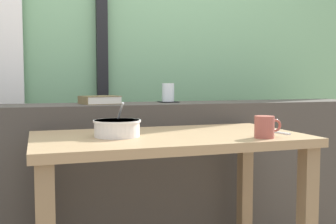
{
  "coord_description": "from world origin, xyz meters",
  "views": [
    {
      "loc": [
        -0.48,
        -1.52,
        0.95
      ],
      "look_at": [
        0.14,
        0.35,
        0.8
      ],
      "focal_mm": 42.72,
      "sensor_mm": 36.0,
      "label": 1
    }
  ],
  "objects_px": {
    "breakfast_table": "(169,166)",
    "fork_utensil": "(275,132)",
    "ceramic_mug": "(265,127)",
    "coaster_square": "(168,102)",
    "juice_glass": "(168,93)",
    "closed_book": "(100,100)",
    "soup_bowl": "(117,128)"
  },
  "relations": [
    {
      "from": "closed_book",
      "to": "soup_bowl",
      "type": "distance_m",
      "value": 0.54
    },
    {
      "from": "juice_glass",
      "to": "fork_utensil",
      "type": "distance_m",
      "value": 0.73
    },
    {
      "from": "soup_bowl",
      "to": "fork_utensil",
      "type": "xyz_separation_m",
      "value": [
        0.66,
        -0.09,
        -0.03
      ]
    },
    {
      "from": "breakfast_table",
      "to": "ceramic_mug",
      "type": "xyz_separation_m",
      "value": [
        0.32,
        -0.21,
        0.17
      ]
    },
    {
      "from": "closed_book",
      "to": "soup_bowl",
      "type": "relative_size",
      "value": 1.15
    },
    {
      "from": "coaster_square",
      "to": "ceramic_mug",
      "type": "xyz_separation_m",
      "value": [
        0.13,
        -0.79,
        -0.06
      ]
    },
    {
      "from": "coaster_square",
      "to": "closed_book",
      "type": "bearing_deg",
      "value": -174.3
    },
    {
      "from": "coaster_square",
      "to": "juice_glass",
      "type": "distance_m",
      "value": 0.05
    },
    {
      "from": "coaster_square",
      "to": "juice_glass",
      "type": "bearing_deg",
      "value": 180.0
    },
    {
      "from": "closed_book",
      "to": "ceramic_mug",
      "type": "height_order",
      "value": "closed_book"
    },
    {
      "from": "breakfast_table",
      "to": "fork_utensil",
      "type": "height_order",
      "value": "fork_utensil"
    },
    {
      "from": "breakfast_table",
      "to": "fork_utensil",
      "type": "distance_m",
      "value": 0.48
    },
    {
      "from": "closed_book",
      "to": "ceramic_mug",
      "type": "distance_m",
      "value": 0.92
    },
    {
      "from": "soup_bowl",
      "to": "ceramic_mug",
      "type": "relative_size",
      "value": 1.66
    },
    {
      "from": "juice_glass",
      "to": "soup_bowl",
      "type": "height_order",
      "value": "juice_glass"
    },
    {
      "from": "soup_bowl",
      "to": "ceramic_mug",
      "type": "height_order",
      "value": "soup_bowl"
    },
    {
      "from": "breakfast_table",
      "to": "ceramic_mug",
      "type": "bearing_deg",
      "value": -33.33
    },
    {
      "from": "soup_bowl",
      "to": "closed_book",
      "type": "bearing_deg",
      "value": 88.65
    },
    {
      "from": "juice_glass",
      "to": "fork_utensil",
      "type": "relative_size",
      "value": 0.6
    },
    {
      "from": "breakfast_table",
      "to": "soup_bowl",
      "type": "relative_size",
      "value": 5.81
    },
    {
      "from": "juice_glass",
      "to": "soup_bowl",
      "type": "distance_m",
      "value": 0.71
    },
    {
      "from": "fork_utensil",
      "to": "coaster_square",
      "type": "bearing_deg",
      "value": 101.13
    },
    {
      "from": "coaster_square",
      "to": "ceramic_mug",
      "type": "relative_size",
      "value": 0.88
    },
    {
      "from": "closed_book",
      "to": "soup_bowl",
      "type": "height_order",
      "value": "closed_book"
    },
    {
      "from": "breakfast_table",
      "to": "fork_utensil",
      "type": "bearing_deg",
      "value": -10.32
    },
    {
      "from": "breakfast_table",
      "to": "juice_glass",
      "type": "distance_m",
      "value": 0.67
    },
    {
      "from": "juice_glass",
      "to": "soup_bowl",
      "type": "relative_size",
      "value": 0.54
    },
    {
      "from": "breakfast_table",
      "to": "juice_glass",
      "type": "height_order",
      "value": "juice_glass"
    },
    {
      "from": "coaster_square",
      "to": "closed_book",
      "type": "relative_size",
      "value": 0.46
    },
    {
      "from": "ceramic_mug",
      "to": "coaster_square",
      "type": "bearing_deg",
      "value": 99.42
    },
    {
      "from": "closed_book",
      "to": "soup_bowl",
      "type": "bearing_deg",
      "value": -91.35
    },
    {
      "from": "fork_utensil",
      "to": "breakfast_table",
      "type": "bearing_deg",
      "value": 159.29
    }
  ]
}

